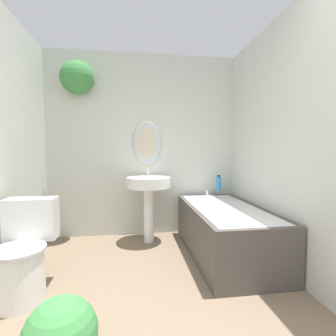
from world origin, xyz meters
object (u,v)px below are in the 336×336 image
object	(u,v)px
pedestal_sink	(149,190)
bathtub	(225,230)
toilet	(23,256)
shampoo_bottle	(219,183)

from	to	relation	value
pedestal_sink	bathtub	xyz separation A→B (m)	(0.79, -0.50, -0.37)
pedestal_sink	toilet	bearing A→B (deg)	-135.49
pedestal_sink	bathtub	bearing A→B (deg)	-32.15
toilet	pedestal_sink	distance (m)	1.48
toilet	shampoo_bottle	world-z (taller)	shampoo_bottle
pedestal_sink	bathtub	world-z (taller)	pedestal_sink
bathtub	shampoo_bottle	size ratio (longest dim) A/B	7.40
bathtub	shampoo_bottle	bearing A→B (deg)	76.62
bathtub	toilet	bearing A→B (deg)	-164.30
toilet	bathtub	size ratio (longest dim) A/B	0.48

